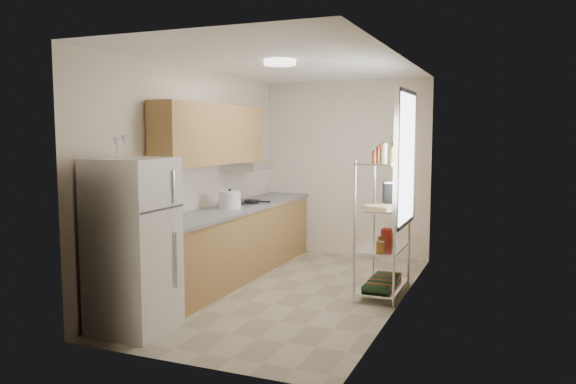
# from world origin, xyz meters

# --- Properties ---
(room) EXTENTS (2.52, 4.42, 2.62)m
(room) POSITION_xyz_m (0.00, 0.00, 1.30)
(room) COLOR #ACA38B
(room) RESTS_ON ground
(counter_run) EXTENTS (0.63, 3.51, 0.90)m
(counter_run) POSITION_xyz_m (-0.92, 0.44, 0.45)
(counter_run) COLOR #A07D44
(counter_run) RESTS_ON ground
(upper_cabinets) EXTENTS (0.33, 2.20, 0.72)m
(upper_cabinets) POSITION_xyz_m (-1.05, 0.10, 1.81)
(upper_cabinets) COLOR #A07D44
(upper_cabinets) RESTS_ON room
(range_hood) EXTENTS (0.50, 0.60, 0.12)m
(range_hood) POSITION_xyz_m (-1.00, 0.90, 1.39)
(range_hood) COLOR #B7BABC
(range_hood) RESTS_ON room
(window) EXTENTS (0.06, 1.00, 1.46)m
(window) POSITION_xyz_m (1.23, 0.35, 1.55)
(window) COLOR white
(window) RESTS_ON room
(bakers_rack) EXTENTS (0.45, 0.90, 1.73)m
(bakers_rack) POSITION_xyz_m (1.00, 0.30, 1.11)
(bakers_rack) COLOR silver
(bakers_rack) RESTS_ON ground
(ceiling_dome) EXTENTS (0.34, 0.34, 0.05)m
(ceiling_dome) POSITION_xyz_m (0.00, -0.30, 2.57)
(ceiling_dome) COLOR white
(ceiling_dome) RESTS_ON room
(refrigerator) EXTENTS (0.66, 0.66, 1.60)m
(refrigerator) POSITION_xyz_m (-0.87, -1.71, 0.80)
(refrigerator) COLOR silver
(refrigerator) RESTS_ON ground
(wine_glass_a) EXTENTS (0.07, 0.07, 0.19)m
(wine_glass_a) POSITION_xyz_m (-0.95, -1.79, 1.70)
(wine_glass_a) COLOR silver
(wine_glass_a) RESTS_ON refrigerator
(wine_glass_b) EXTENTS (0.07, 0.07, 0.21)m
(wine_glass_b) POSITION_xyz_m (-0.97, -1.64, 1.71)
(wine_glass_b) COLOR silver
(wine_glass_b) RESTS_ON refrigerator
(rice_cooker) EXTENTS (0.27, 0.27, 0.22)m
(rice_cooker) POSITION_xyz_m (-0.89, 0.21, 1.01)
(rice_cooker) COLOR white
(rice_cooker) RESTS_ON counter_run
(frying_pan_large) EXTENTS (0.35, 0.35, 0.05)m
(frying_pan_large) POSITION_xyz_m (-1.02, 0.58, 0.92)
(frying_pan_large) COLOR black
(frying_pan_large) RESTS_ON counter_run
(frying_pan_small) EXTENTS (0.24, 0.24, 0.04)m
(frying_pan_small) POSITION_xyz_m (-0.89, 0.81, 0.92)
(frying_pan_small) COLOR black
(frying_pan_small) RESTS_ON counter_run
(cutting_board) EXTENTS (0.41, 0.47, 0.03)m
(cutting_board) POSITION_xyz_m (1.01, 0.24, 1.02)
(cutting_board) COLOR tan
(cutting_board) RESTS_ON bakers_rack
(espresso_machine) EXTENTS (0.22, 0.27, 0.27)m
(espresso_machine) POSITION_xyz_m (1.04, 0.46, 1.15)
(espresso_machine) COLOR black
(espresso_machine) RESTS_ON bakers_rack
(storage_bag) EXTENTS (0.11, 0.15, 0.16)m
(storage_bag) POSITION_xyz_m (1.00, 0.52, 0.64)
(storage_bag) COLOR maroon
(storage_bag) RESTS_ON bakers_rack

